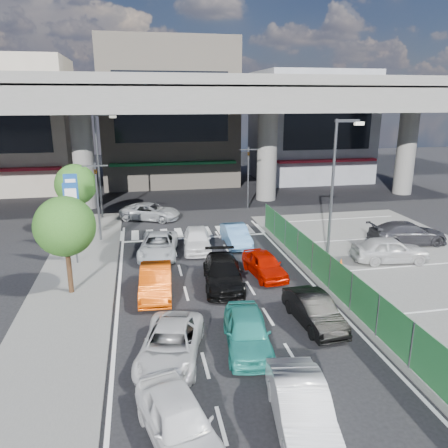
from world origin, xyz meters
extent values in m
plane|color=black|center=(0.00, 0.00, 0.00)|extent=(120.00, 120.00, 0.00)
cube|color=#5B5B58|center=(11.00, 2.00, 0.03)|extent=(12.00, 28.00, 0.06)
cube|color=#5B5B58|center=(-7.00, 4.00, 0.06)|extent=(4.00, 30.00, 0.12)
cylinder|color=slate|center=(-8.00, 22.00, 4.00)|extent=(1.80, 1.80, 8.00)
cylinder|color=slate|center=(8.00, 22.00, 4.00)|extent=(1.80, 1.80, 8.00)
cylinder|color=slate|center=(22.00, 22.00, 4.00)|extent=(1.80, 1.80, 8.00)
cube|color=slate|center=(0.00, 22.00, 9.00)|extent=(64.00, 14.00, 2.00)
cube|color=slate|center=(0.00, 15.20, 10.30)|extent=(64.00, 0.40, 0.90)
cube|color=slate|center=(0.00, 28.80, 10.30)|extent=(64.00, 0.40, 0.90)
cube|color=gray|center=(-16.00, 32.00, 6.50)|extent=(12.00, 10.00, 13.00)
cube|color=maroon|center=(-16.00, 26.90, 2.80)|extent=(10.80, 1.60, 0.25)
cube|color=gray|center=(0.00, 33.00, 7.50)|extent=(14.00, 10.00, 15.00)
cube|color=#14642E|center=(0.00, 27.90, 2.80)|extent=(12.60, 1.60, 0.25)
cube|color=black|center=(0.00, 27.98, 8.25)|extent=(11.20, 0.10, 6.75)
cube|color=gray|center=(16.00, 32.00, 6.00)|extent=(12.00, 10.00, 12.00)
cube|color=maroon|center=(16.00, 26.90, 2.80)|extent=(10.80, 1.60, 0.25)
cube|color=black|center=(16.00, 26.98, 6.60)|extent=(9.60, 0.10, 5.40)
cylinder|color=#595B60|center=(-6.20, 12.00, 2.60)|extent=(0.14, 0.14, 5.20)
cube|color=#595B60|center=(-6.20, 12.00, 5.00)|extent=(1.60, 0.08, 0.08)
imported|color=black|center=(-6.20, 12.00, 4.70)|extent=(0.26, 1.24, 0.50)
cylinder|color=#595B60|center=(5.50, 19.00, 2.60)|extent=(0.14, 0.14, 5.20)
cube|color=#595B60|center=(5.50, 19.00, 5.00)|extent=(1.60, 0.08, 0.08)
imported|color=black|center=(5.50, 19.00, 4.70)|extent=(0.26, 1.24, 0.50)
cylinder|color=#595B60|center=(7.00, 6.00, 4.00)|extent=(0.16, 0.16, 8.00)
cube|color=#595B60|center=(7.60, 6.00, 7.90)|extent=(1.40, 0.15, 0.15)
cube|color=silver|center=(8.30, 6.00, 7.75)|extent=(0.50, 0.22, 0.18)
cylinder|color=#595B60|center=(-6.50, 18.00, 4.00)|extent=(0.16, 0.16, 8.00)
cube|color=#595B60|center=(-5.90, 18.00, 7.90)|extent=(1.40, 0.15, 0.15)
cube|color=silver|center=(-5.20, 18.00, 7.75)|extent=(0.50, 0.22, 0.18)
cylinder|color=#595B60|center=(-7.20, 8.00, 1.10)|extent=(0.10, 0.10, 2.20)
cube|color=navy|center=(-7.20, 8.00, 3.20)|extent=(0.80, 0.12, 3.00)
cube|color=white|center=(-7.20, 7.93, 3.20)|extent=(0.60, 0.02, 2.40)
cylinder|color=#595B60|center=(-7.60, 11.00, 1.10)|extent=(0.10, 0.10, 2.20)
cube|color=navy|center=(-7.60, 11.00, 3.20)|extent=(0.80, 0.12, 3.00)
cube|color=white|center=(-7.60, 10.93, 3.20)|extent=(0.60, 0.02, 2.40)
cylinder|color=#382314|center=(-7.00, 4.00, 1.20)|extent=(0.24, 0.24, 2.40)
sphere|color=#1D4E16|center=(-7.00, 4.00, 3.40)|extent=(2.80, 2.80, 2.80)
cylinder|color=#382314|center=(-7.80, 14.50, 1.20)|extent=(0.24, 0.24, 2.40)
sphere|color=#1D4E16|center=(-7.80, 14.50, 3.40)|extent=(2.80, 2.80, 2.80)
imported|color=white|center=(-2.85, -6.42, 0.69)|extent=(2.58, 4.33, 1.38)
imported|color=white|center=(0.59, -6.55, 0.69)|extent=(2.04, 4.35, 1.38)
imported|color=silver|center=(-2.76, -2.43, 0.62)|extent=(3.03, 4.79, 1.23)
imported|color=teal|center=(0.12, -2.18, 0.69)|extent=(2.12, 4.22, 1.38)
imported|color=black|center=(3.26, -1.00, 0.63)|extent=(1.58, 3.92, 1.26)
imported|color=#D84807|center=(-3.02, 3.16, 0.69)|extent=(1.74, 4.28, 1.38)
imported|color=black|center=(0.33, 3.61, 0.67)|extent=(2.36, 4.80, 1.34)
imported|color=#BD0E00|center=(2.71, 4.42, 0.63)|extent=(1.89, 3.85, 1.27)
imported|color=silver|center=(-2.62, 8.59, 0.65)|extent=(2.75, 4.91, 1.30)
imported|color=white|center=(-0.21, 9.17, 0.69)|extent=(2.04, 4.20, 1.38)
imported|color=#538BC3|center=(2.35, 9.64, 0.65)|extent=(1.41, 3.95, 1.30)
imported|color=#A4A7AB|center=(-2.80, 16.87, 0.64)|extent=(5.05, 3.79, 1.27)
imported|color=beige|center=(10.26, 4.87, 0.79)|extent=(4.45, 2.24, 1.46)
imported|color=#2F2E33|center=(13.11, 7.55, 0.78)|extent=(5.07, 2.28, 1.44)
cone|color=#DB510C|center=(6.98, 4.23, 0.39)|extent=(0.42, 0.42, 0.66)
camera|label=1|loc=(-3.55, -16.26, 9.03)|focal=35.00mm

